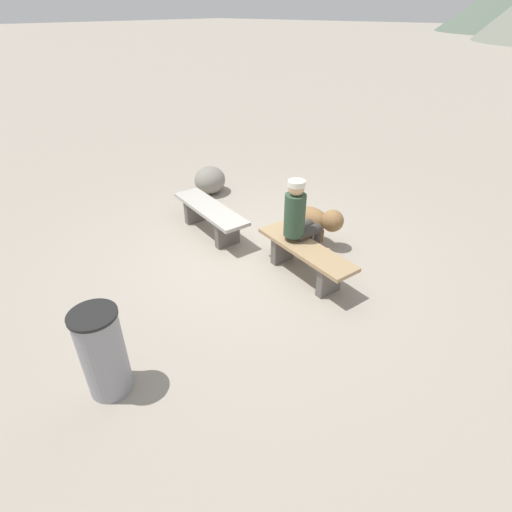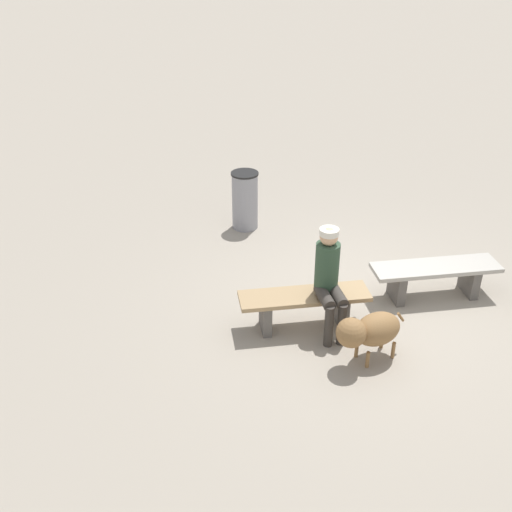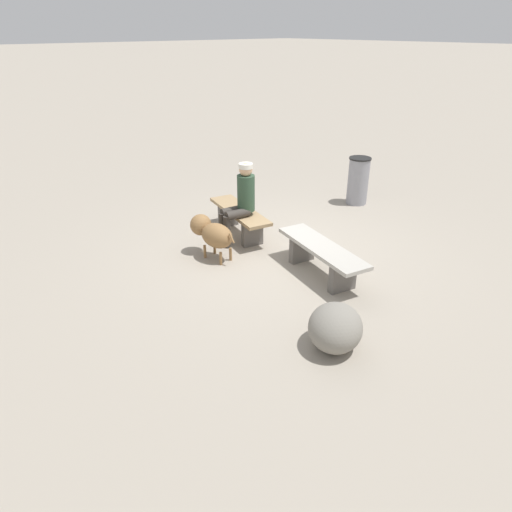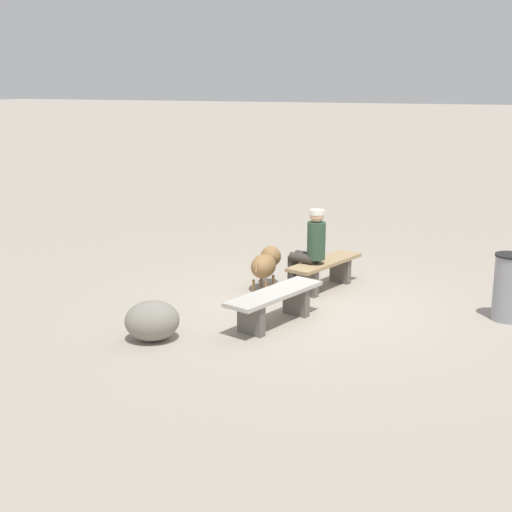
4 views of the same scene
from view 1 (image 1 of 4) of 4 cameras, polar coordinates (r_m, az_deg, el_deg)
ground at (r=6.10m, az=-0.92°, el=-0.29°), size 210.00×210.00×0.06m
bench_left at (r=6.63m, az=-6.60°, el=5.96°), size 1.76×0.84×0.47m
bench_right at (r=5.51m, az=7.07°, el=0.08°), size 1.66×0.79×0.48m
seated_person at (r=5.52m, az=6.28°, el=5.45°), size 0.38×0.63×1.36m
dog at (r=6.29m, az=8.82°, el=5.19°), size 0.93×0.44×0.65m
trash_bin at (r=4.11m, az=-21.18°, el=-12.86°), size 0.44×0.44×0.96m
boulder at (r=8.24m, az=-6.65°, el=10.82°), size 0.91×0.94×0.53m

